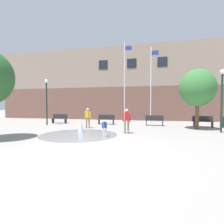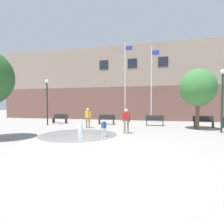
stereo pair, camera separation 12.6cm
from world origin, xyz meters
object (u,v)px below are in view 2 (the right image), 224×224
child_in_fountain (104,127)px  lamp_post_left_lane (47,96)px  park_bench_under_left_flagpole (107,119)px  adult_in_red (88,116)px  lamp_post_right_lane (222,92)px  flagpole_left (125,80)px  park_bench_under_right_flagpole (155,120)px  park_bench_far_right (203,121)px  flagpole_right (152,83)px  street_tree_near_building (198,88)px  park_bench_far_left (60,118)px  adult_near_bench (126,119)px

child_in_fountain → lamp_post_left_lane: lamp_post_left_lane is taller
park_bench_under_left_flagpole → adult_in_red: bearing=-103.6°
park_bench_under_left_flagpole → lamp_post_right_lane: (8.72, -3.15, 2.22)m
park_bench_under_left_flagpole → lamp_post_left_lane: 5.85m
child_in_fountain → flagpole_left: bearing=-160.4°
lamp_post_right_lane → lamp_post_left_lane: bearing=174.8°
park_bench_under_right_flagpole → lamp_post_right_lane: 5.72m
park_bench_far_right → flagpole_left: flagpole_left is taller
child_in_fountain → flagpole_right: flagpole_right is taller
park_bench_far_right → lamp_post_right_lane: (0.32, -3.00, 2.22)m
park_bench_under_right_flagpole → street_tree_near_building: bearing=-29.0°
adult_in_red → child_in_fountain: bearing=163.3°
park_bench_far_left → lamp_post_right_lane: size_ratio=0.38×
adult_in_red → lamp_post_left_lane: lamp_post_left_lane is taller
flagpole_right → lamp_post_right_lane: flagpole_right is taller
park_bench_far_left → flagpole_left: 7.86m
park_bench_far_left → flagpole_left: (6.29, 2.50, 3.99)m
child_in_fountain → flagpole_left: flagpole_left is taller
park_bench_far_left → flagpole_right: flagpole_right is taller
adult_in_red → lamp_post_right_lane: lamp_post_right_lane is taller
park_bench_under_right_flagpole → flagpole_left: flagpole_left is taller
park_bench_far_right → adult_in_red: 9.58m
park_bench_far_right → child_in_fountain: child_in_fountain is taller
adult_in_red → flagpole_left: size_ratio=0.19×
park_bench_far_left → park_bench_far_right: size_ratio=1.00×
lamp_post_left_lane → lamp_post_right_lane: 13.85m
child_in_fountain → adult_near_bench: adult_near_bench is taller
park_bench_under_right_flagpole → park_bench_far_right: same height
park_bench_far_left → lamp_post_left_lane: 2.91m
park_bench_far_left → adult_near_bench: adult_near_bench is taller
park_bench_far_right → lamp_post_right_lane: size_ratio=0.38×
park_bench_far_right → adult_in_red: adult_in_red is taller
park_bench_under_right_flagpole → street_tree_near_building: size_ratio=0.35×
child_in_fountain → lamp_post_left_lane: 8.25m
flagpole_right → street_tree_near_building: 5.56m
park_bench_under_left_flagpole → street_tree_near_building: (7.55, -1.78, 2.63)m
child_in_fountain → lamp_post_right_lane: 8.16m
park_bench_far_right → flagpole_left: 8.48m
park_bench_far_right → flagpole_right: (-4.26, 2.64, 3.65)m
park_bench_far_left → flagpole_left: flagpole_left is taller
adult_near_bench → flagpole_left: flagpole_left is taller
adult_in_red → flagpole_left: 6.89m
adult_near_bench → street_tree_near_building: bearing=-78.0°
park_bench_under_left_flagpole → park_bench_far_right: (8.40, -0.16, 0.00)m
park_bench_far_left → child_in_fountain: size_ratio=1.62×
lamp_post_left_lane → street_tree_near_building: size_ratio=0.91×
flagpole_left → lamp_post_left_lane: 8.03m
child_in_fountain → lamp_post_right_lane: lamp_post_right_lane is taller
flagpole_left → lamp_post_left_lane: size_ratio=2.04×
flagpole_left → lamp_post_right_lane: (7.32, -5.64, -1.77)m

